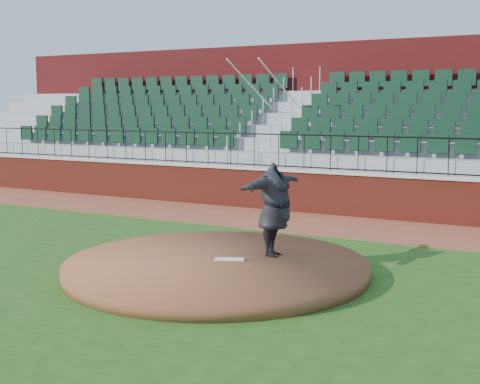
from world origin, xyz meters
name	(u,v)px	position (x,y,z in m)	size (l,w,h in m)	color
ground	(204,266)	(0.00, 0.00, 0.00)	(90.00, 90.00, 0.00)	#214D16
warning_track	(308,222)	(0.00, 5.40, 0.01)	(34.00, 3.20, 0.01)	brown
field_wall	(330,194)	(0.00, 7.00, 0.60)	(34.00, 0.35, 1.20)	maroon
wall_cap	(330,172)	(0.00, 7.00, 1.25)	(34.00, 0.45, 0.10)	#B7B7B7
wall_railing	(331,153)	(0.00, 7.00, 1.80)	(34.00, 0.05, 1.00)	black
seating_stands	(361,132)	(0.00, 9.72, 2.30)	(34.00, 5.10, 4.60)	gray
concourse_wall	(385,117)	(0.00, 12.52, 2.75)	(34.00, 0.50, 5.50)	maroon
pitchers_mound	(217,267)	(0.52, -0.39, 0.12)	(5.74, 5.74, 0.25)	brown
pitching_rubber	(229,259)	(0.73, -0.26, 0.27)	(0.56, 0.14, 0.04)	white
pitcher	(275,210)	(1.32, 0.48, 1.16)	(2.24, 0.61, 1.82)	black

